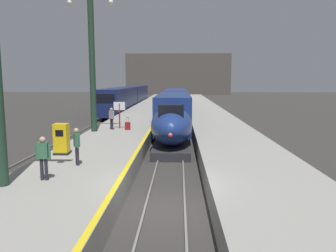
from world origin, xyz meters
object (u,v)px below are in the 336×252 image
Objects in this scene: passenger_far_waiting at (77,143)px; ticket_machine_yellow at (62,140)px; rolling_suitcase at (128,126)px; regional_train_adjacent at (129,97)px; passenger_near_edge at (112,117)px; departure_info_board at (119,110)px; passenger_mid_platform at (43,155)px; station_column_mid at (92,49)px; highspeed_train_main at (175,106)px.

passenger_far_waiting is 1.06× the size of ticket_machine_yellow.
ticket_machine_yellow is at bearing -103.61° from rolling_suitcase.
ticket_machine_yellow is (2.55, -39.36, -0.34)m from regional_train_adjacent.
passenger_near_edge is 0.90m from departure_info_board.
passenger_mid_platform is at bearing -95.12° from rolling_suitcase.
passenger_far_waiting is (1.82, -9.92, -5.12)m from station_column_mid.
passenger_near_edge is 1.72× the size of rolling_suitcase.
passenger_near_edge is at bearing 170.39° from rolling_suitcase.
highspeed_train_main is 21.49m from ticket_machine_yellow.
station_column_mid reaches higher than departure_info_board.
departure_info_board reaches higher than rolling_suitcase.
station_column_mid reaches higher than passenger_mid_platform.
ticket_machine_yellow is at bearing -86.29° from regional_train_adjacent.
passenger_far_waiting is (-4.08, -22.91, 0.11)m from highspeed_train_main.
rolling_suitcase is at bearing -9.61° from passenger_near_edge.
passenger_near_edge reaches higher than ticket_machine_yellow.
passenger_mid_platform is (0.12, -13.20, 0.00)m from passenger_near_edge.
highspeed_train_main is 15.19m from station_column_mid.
ticket_machine_yellow is (-1.47, 2.15, -0.25)m from passenger_far_waiting.
highspeed_train_main reaches higher than passenger_mid_platform.
passenger_near_edge is at bearing -111.66° from highspeed_train_main.
regional_train_adjacent is 17.26× the size of departure_info_board.
highspeed_train_main is 12.71m from rolling_suitcase.
regional_train_adjacent is at bearing 98.53° from rolling_suitcase.
rolling_suitcase is at bearing 17.67° from station_column_mid.
regional_train_adjacent is 32.05m from station_column_mid.
highspeed_train_main is 23.27m from passenger_far_waiting.
departure_info_board is at bearing 90.77° from passenger_far_waiting.
highspeed_train_main reaches higher than departure_info_board.
passenger_near_edge and passenger_far_waiting have the same top height.
rolling_suitcase is (0.60, 10.69, -0.69)m from passenger_far_waiting.
departure_info_board is (3.87, -30.10, 0.43)m from regional_train_adjacent.
passenger_far_waiting is at bearing -55.52° from ticket_machine_yellow.
passenger_mid_platform is 2.35m from passenger_far_waiting.
station_column_mid is at bearing -138.94° from passenger_near_edge.
regional_train_adjacent reaches higher than passenger_near_edge.
station_column_mid is at bearing 92.58° from ticket_machine_yellow.
departure_info_board is (0.54, 0.50, 0.52)m from passenger_near_edge.
passenger_far_waiting is at bearing -100.09° from highspeed_train_main.
rolling_suitcase is at bearing -81.47° from regional_train_adjacent.
ticket_machine_yellow is 0.75× the size of departure_info_board.
ticket_machine_yellow is (-0.78, -8.77, -0.25)m from passenger_near_edge.
passenger_near_edge is at bearing -83.78° from regional_train_adjacent.
departure_info_board is at bearing 136.34° from rolling_suitcase.
passenger_far_waiting reaches higher than ticket_machine_yellow.
ticket_machine_yellow is at bearing 101.57° from passenger_mid_platform.
highspeed_train_main is 1.03× the size of regional_train_adjacent.
highspeed_train_main is 17.75× the size of departure_info_board.
station_column_mid is 11.31m from passenger_far_waiting.
highspeed_train_main is 22.27× the size of passenger_mid_platform.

